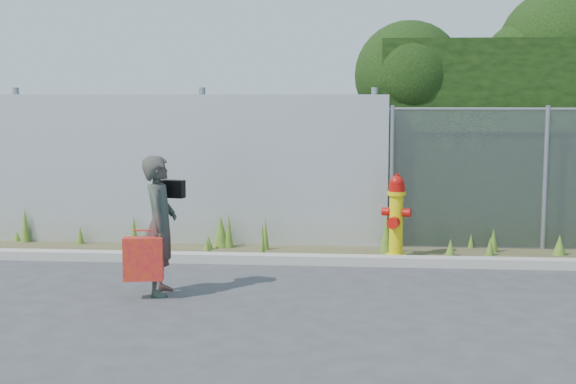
% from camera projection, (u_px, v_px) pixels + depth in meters
% --- Properties ---
extents(ground, '(80.00, 80.00, 0.00)m').
position_uv_depth(ground, '(305.00, 300.00, 8.70)').
color(ground, '#3D3C3F').
rests_on(ground, ground).
extents(curb, '(16.00, 0.22, 0.12)m').
position_uv_depth(curb, '(313.00, 260.00, 10.47)').
color(curb, '#A9A399').
rests_on(curb, ground).
extents(weed_strip, '(16.00, 1.29, 0.54)m').
position_uv_depth(weed_strip, '(329.00, 246.00, 11.15)').
color(weed_strip, '#49452A').
rests_on(weed_strip, ground).
extents(corrugated_fence, '(8.50, 0.21, 2.30)m').
position_uv_depth(corrugated_fence, '(98.00, 169.00, 11.80)').
color(corrugated_fence, silver).
rests_on(corrugated_fence, ground).
extents(fire_hydrant, '(0.39, 0.35, 1.16)m').
position_uv_depth(fire_hydrant, '(396.00, 217.00, 10.76)').
color(fire_hydrant, yellow).
rests_on(fire_hydrant, ground).
extents(woman, '(0.41, 0.59, 1.55)m').
position_uv_depth(woman, '(160.00, 225.00, 8.86)').
color(woman, '#0E5E4C').
rests_on(woman, ground).
extents(red_tote_bag, '(0.43, 0.16, 0.56)m').
position_uv_depth(red_tote_bag, '(143.00, 259.00, 8.66)').
color(red_tote_bag, red).
extents(black_shoulder_bag, '(0.26, 0.11, 0.20)m').
position_uv_depth(black_shoulder_bag, '(173.00, 189.00, 9.00)').
color(black_shoulder_bag, black).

